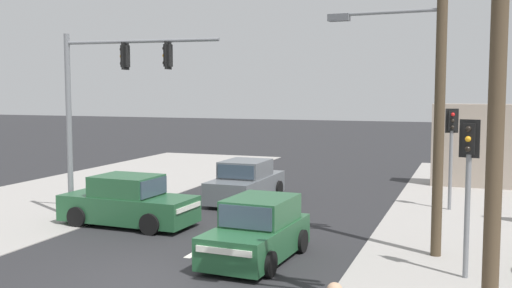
# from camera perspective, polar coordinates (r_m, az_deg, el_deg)

# --- Properties ---
(ground_plane) EXTENTS (140.00, 140.00, 0.00)m
(ground_plane) POSITION_cam_1_polar(r_m,az_deg,el_deg) (13.84, -10.03, -12.58)
(ground_plane) COLOR #28282B
(lane_dash_mid) EXTENTS (0.20, 2.40, 0.01)m
(lane_dash_mid) POSITION_cam_1_polar(r_m,az_deg,el_deg) (16.40, -4.73, -9.67)
(lane_dash_mid) COLOR silver
(lane_dash_mid) RESTS_ON ground
(lane_dash_far) EXTENTS (0.20, 2.40, 0.01)m
(lane_dash_far) POSITION_cam_1_polar(r_m,az_deg,el_deg) (20.93, 1.00, -6.40)
(lane_dash_far) COLOR silver
(lane_dash_far) RESTS_ON ground
(utility_pole_foreground_right) EXTENTS (3.78, 0.29, 8.55)m
(utility_pole_foreground_right) POSITION_cam_1_polar(r_m,az_deg,el_deg) (10.02, 21.19, 7.27)
(utility_pole_foreground_right) COLOR #4C3D2B
(utility_pole_foreground_right) RESTS_ON ground
(utility_pole_midground_right) EXTENTS (3.78, 0.47, 8.55)m
(utility_pole_midground_right) POSITION_cam_1_polar(r_m,az_deg,el_deg) (15.53, 16.62, 6.53)
(utility_pole_midground_right) COLOR #4C3D2B
(utility_pole_midground_right) RESTS_ON ground
(traffic_signal_mast) EXTENTS (5.28, 0.54, 6.00)m
(traffic_signal_mast) POSITION_cam_1_polar(r_m,az_deg,el_deg) (19.66, -14.30, 4.85)
(traffic_signal_mast) COLOR slate
(traffic_signal_mast) RESTS_ON ground
(pedestal_signal_right_kerb) EXTENTS (0.44, 0.31, 3.56)m
(pedestal_signal_right_kerb) POSITION_cam_1_polar(r_m,az_deg,el_deg) (13.95, 19.58, -2.48)
(pedestal_signal_right_kerb) COLOR slate
(pedestal_signal_right_kerb) RESTS_ON ground
(pedestal_signal_far_median) EXTENTS (0.44, 0.31, 3.56)m
(pedestal_signal_far_median) POSITION_cam_1_polar(r_m,az_deg,el_deg) (21.83, 18.11, 0.23)
(pedestal_signal_far_median) COLOR slate
(pedestal_signal_far_median) RESTS_ON ground
(sedan_receding_far) EXTENTS (1.94, 4.27, 1.56)m
(sedan_receding_far) POSITION_cam_1_polar(r_m,az_deg,el_deg) (22.65, -0.96, -3.72)
(sedan_receding_far) COLOR slate
(sedan_receding_far) RESTS_ON ground
(hatchback_oncoming_mid) EXTENTS (1.94, 3.72, 1.53)m
(hatchback_oncoming_mid) POSITION_cam_1_polar(r_m,az_deg,el_deg) (14.98, 0.15, -8.34)
(hatchback_oncoming_mid) COLOR #235633
(hatchback_oncoming_mid) RESTS_ON ground
(sedan_oncoming_near) EXTENTS (4.30, 2.02, 1.56)m
(sedan_oncoming_near) POSITION_cam_1_polar(r_m,az_deg,el_deg) (19.09, -12.07, -5.50)
(sedan_oncoming_near) COLOR #235633
(sedan_oncoming_near) RESTS_ON ground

